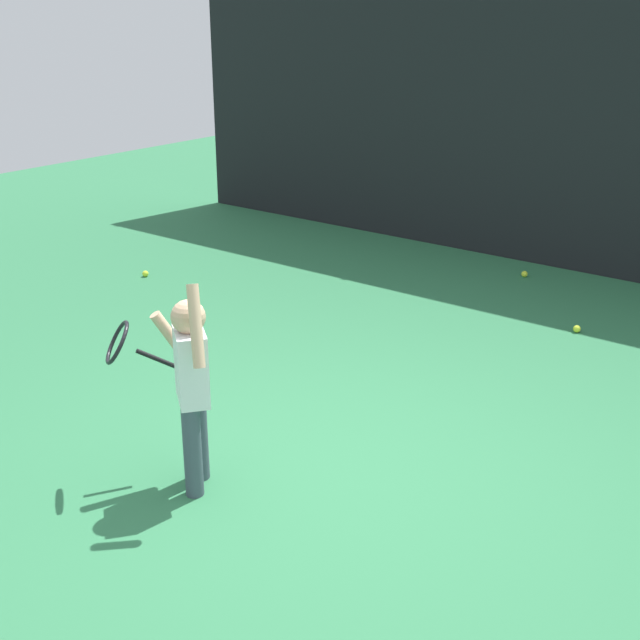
# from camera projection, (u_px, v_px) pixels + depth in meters

# --- Properties ---
(ground_plane) EXTENTS (20.00, 20.00, 0.00)m
(ground_plane) POSITION_uv_depth(u_px,v_px,m) (323.00, 462.00, 5.43)
(ground_plane) COLOR #2D7247
(back_fence_windscreen) EXTENTS (11.20, 0.08, 3.27)m
(back_fence_windscreen) POSITION_uv_depth(u_px,v_px,m) (618.00, 120.00, 8.50)
(back_fence_windscreen) COLOR black
(back_fence_windscreen) RESTS_ON ground
(fence_post_0) EXTENTS (0.09, 0.09, 3.42)m
(fence_post_0) POSITION_uv_depth(u_px,v_px,m) (226.00, 81.00, 11.60)
(fence_post_0) COLOR slate
(fence_post_0) RESTS_ON ground
(fence_post_1) EXTENTS (0.09, 0.09, 3.42)m
(fence_post_1) POSITION_uv_depth(u_px,v_px,m) (461.00, 99.00, 9.55)
(fence_post_1) COLOR slate
(fence_post_1) RESTS_ON ground
(tennis_player) EXTENTS (0.89, 0.51, 1.35)m
(tennis_player) POSITION_uv_depth(u_px,v_px,m) (189.00, 377.00, 4.92)
(tennis_player) COLOR #3F4C59
(tennis_player) RESTS_ON ground
(tennis_ball_0) EXTENTS (0.07, 0.07, 0.07)m
(tennis_ball_0) POSITION_uv_depth(u_px,v_px,m) (577.00, 329.00, 7.52)
(tennis_ball_0) COLOR #CCE033
(tennis_ball_0) RESTS_ON ground
(tennis_ball_2) EXTENTS (0.07, 0.07, 0.07)m
(tennis_ball_2) POSITION_uv_depth(u_px,v_px,m) (145.00, 274.00, 9.01)
(tennis_ball_2) COLOR #CCE033
(tennis_ball_2) RESTS_ON ground
(tennis_ball_4) EXTENTS (0.07, 0.07, 0.07)m
(tennis_ball_4) POSITION_uv_depth(u_px,v_px,m) (525.00, 274.00, 9.00)
(tennis_ball_4) COLOR #CCE033
(tennis_ball_4) RESTS_ON ground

